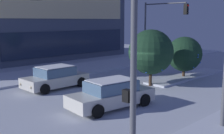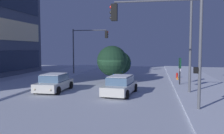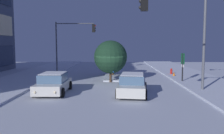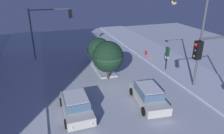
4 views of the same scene
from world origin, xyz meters
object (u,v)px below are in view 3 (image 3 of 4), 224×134
at_px(fire_hydrant, 171,72).
at_px(traffic_light_corner_near_left, 202,26).
at_px(car_far, 53,83).
at_px(construction_cone, 174,74).
at_px(traffic_light_corner_far_right, 72,37).
at_px(decorated_tree_left_of_median, 111,57).
at_px(street_lamp_arched, 193,21).
at_px(parking_info_sign, 183,64).
at_px(car_near, 132,85).
at_px(decorated_tree_median, 113,59).

bearing_deg(fire_hydrant, traffic_light_corner_near_left, 172.30).
relative_size(car_far, construction_cone, 8.16).
relative_size(traffic_light_corner_far_right, construction_cone, 11.59).
xyz_separation_m(traffic_light_corner_far_right, decorated_tree_left_of_median, (-8.20, -5.07, -2.10)).
distance_m(traffic_light_corner_near_left, street_lamp_arched, 5.80).
bearing_deg(car_far, decorated_tree_left_of_median, 140.82).
height_order(street_lamp_arched, decorated_tree_left_of_median, street_lamp_arched).
xyz_separation_m(traffic_light_corner_far_right, traffic_light_corner_near_left, (-18.03, -9.98, 0.07)).
bearing_deg(street_lamp_arched, construction_cone, -90.21).
relative_size(car_far, parking_info_sign, 1.64).
bearing_deg(traffic_light_corner_far_right, car_near, -63.84).
xyz_separation_m(traffic_light_corner_near_left, parking_info_sign, (9.73, -1.82, -2.80)).
bearing_deg(parking_info_sign, traffic_light_corner_near_left, 64.79).
distance_m(traffic_light_corner_near_left, decorated_tree_median, 14.94).
relative_size(traffic_light_corner_near_left, street_lamp_arched, 0.81).
distance_m(street_lamp_arched, decorated_tree_median, 10.83).
distance_m(traffic_light_corner_far_right, decorated_tree_median, 7.13).
xyz_separation_m(car_near, car_far, (0.40, 5.77, -0.00)).
relative_size(car_near, construction_cone, 8.93).
distance_m(traffic_light_corner_far_right, street_lamp_arched, 16.82).
bearing_deg(traffic_light_corner_far_right, construction_cone, -21.23).
relative_size(car_far, fire_hydrant, 5.72).
xyz_separation_m(street_lamp_arched, parking_info_sign, (4.13, -0.50, -3.53)).
relative_size(car_near, parking_info_sign, 1.80).
relative_size(car_near, traffic_light_corner_far_right, 0.77).
relative_size(fire_hydrant, decorated_tree_median, 0.24).
height_order(car_far, decorated_tree_left_of_median, decorated_tree_left_of_median).
xyz_separation_m(car_far, decorated_tree_left_of_median, (5.09, -4.10, 1.67)).
bearing_deg(traffic_light_corner_near_left, traffic_light_corner_far_right, -61.03).
xyz_separation_m(fire_hydrant, construction_cone, (-1.59, 0.09, -0.10)).
xyz_separation_m(traffic_light_corner_far_right, street_lamp_arched, (-12.43, -11.30, 0.80)).
bearing_deg(parking_info_sign, car_far, 10.17).
distance_m(parking_info_sign, decorated_tree_left_of_median, 6.77).
bearing_deg(traffic_light_corner_near_left, decorated_tree_median, -71.16).
distance_m(fire_hydrant, parking_info_sign, 5.43).
relative_size(car_near, car_far, 1.10).
relative_size(traffic_light_corner_far_right, parking_info_sign, 2.33).
relative_size(traffic_light_corner_far_right, decorated_tree_median, 1.94).
xyz_separation_m(car_near, decorated_tree_left_of_median, (5.49, 1.66, 1.67)).
distance_m(decorated_tree_left_of_median, construction_cone, 8.01).
bearing_deg(traffic_light_corner_near_left, street_lamp_arched, -103.30).
bearing_deg(fire_hydrant, decorated_tree_median, 98.96).
bearing_deg(decorated_tree_left_of_median, street_lamp_arched, -124.10).
xyz_separation_m(traffic_light_corner_near_left, street_lamp_arched, (5.60, -1.32, 0.73)).
xyz_separation_m(fire_hydrant, decorated_tree_left_of_median, (-5.16, 6.94, 2.00)).
height_order(car_far, construction_cone, car_far).
bearing_deg(car_far, traffic_light_corner_near_left, 62.01).
bearing_deg(fire_hydrant, parking_info_sign, 177.80).
height_order(car_near, construction_cone, car_near).
xyz_separation_m(street_lamp_arched, construction_cone, (7.80, -0.62, -5.01)).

